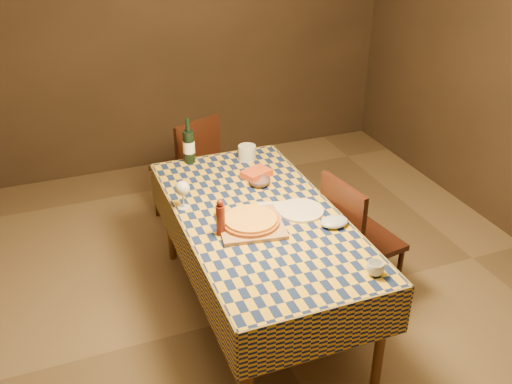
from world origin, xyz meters
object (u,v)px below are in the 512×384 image
at_px(dining_table, 259,225).
at_px(white_plate, 301,210).
at_px(pizza, 250,220).
at_px(wine_bottle, 189,146).
at_px(bowl, 259,182).
at_px(cutting_board, 250,224).
at_px(chair_far, 190,164).
at_px(chair_right, 354,236).

bearing_deg(dining_table, white_plate, -13.12).
bearing_deg(pizza, wine_bottle, 96.09).
bearing_deg(bowl, wine_bottle, 123.43).
height_order(cutting_board, wine_bottle, wine_bottle).
height_order(bowl, chair_far, chair_far).
bearing_deg(chair_far, cutting_board, -90.47).
xyz_separation_m(dining_table, wine_bottle, (-0.20, 0.86, 0.20)).
xyz_separation_m(dining_table, cutting_board, (-0.09, -0.10, 0.09)).
relative_size(bowl, chair_far, 0.16).
bearing_deg(wine_bottle, bowl, -56.57).
relative_size(pizza, wine_bottle, 1.19).
bearing_deg(wine_bottle, pizza, -83.91).
relative_size(white_plate, chair_right, 0.30).
bearing_deg(cutting_board, white_plate, 7.30).
height_order(dining_table, bowl, bowl).
bearing_deg(bowl, chair_far, 102.97).
distance_m(cutting_board, wine_bottle, 0.97).
bearing_deg(chair_far, wine_bottle, -104.09).
distance_m(cutting_board, pizza, 0.03).
distance_m(pizza, white_plate, 0.35).
height_order(pizza, chair_far, chair_far).
bearing_deg(pizza, white_plate, 7.30).
xyz_separation_m(dining_table, chair_right, (0.63, -0.08, -0.17)).
distance_m(dining_table, white_plate, 0.27).
xyz_separation_m(cutting_board, wine_bottle, (-0.10, 0.96, 0.11)).
xyz_separation_m(bowl, white_plate, (0.11, -0.41, -0.01)).
relative_size(white_plate, chair_far, 0.30).
bearing_deg(bowl, chair_right, -41.64).
distance_m(pizza, chair_right, 0.78).
xyz_separation_m(pizza, chair_right, (0.72, 0.02, -0.29)).
distance_m(white_plate, chair_far, 1.43).
xyz_separation_m(white_plate, chair_far, (-0.33, 1.37, -0.26)).
distance_m(wine_bottle, white_plate, 1.03).
bearing_deg(bowl, dining_table, -111.80).
height_order(cutting_board, bowl, bowl).
bearing_deg(bowl, pizza, -117.26).
relative_size(cutting_board, chair_far, 0.40).
distance_m(wine_bottle, chair_right, 1.30).
bearing_deg(cutting_board, wine_bottle, 96.09).
xyz_separation_m(wine_bottle, chair_far, (0.11, 0.45, -0.37)).
height_order(wine_bottle, chair_far, wine_bottle).
xyz_separation_m(white_plate, chair_right, (0.38, -0.02, -0.26)).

